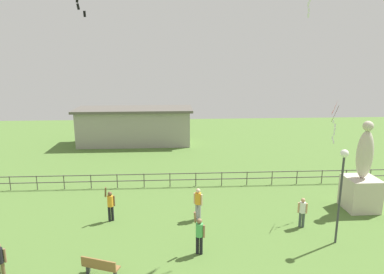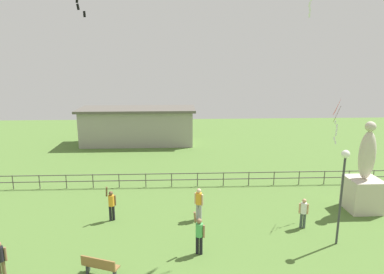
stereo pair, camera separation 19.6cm
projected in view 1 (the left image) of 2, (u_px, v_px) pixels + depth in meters
statue_monument at (361, 182)px, 18.89m from camera, size 1.71×1.71×5.08m
lamppost at (342, 176)px, 14.96m from camera, size 0.36×0.36×4.48m
park_bench at (100, 267)px, 13.10m from camera, size 1.55×0.90×0.85m
person_2 at (302, 211)px, 16.95m from camera, size 0.46×0.29×1.56m
person_3 at (198, 202)px, 17.72m from camera, size 0.45×0.34×1.75m
person_4 at (110, 204)px, 17.58m from camera, size 0.52×0.32×1.92m
person_6 at (199, 233)px, 14.57m from camera, size 0.50×0.40×1.96m
kite_0 at (339, 108)px, 17.45m from camera, size 0.81×1.11×2.50m
waterfront_railing at (175, 178)px, 22.41m from camera, size 36.03×0.06×0.95m
pavilion_building at (135, 126)px, 33.59m from camera, size 11.40×4.36×3.59m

